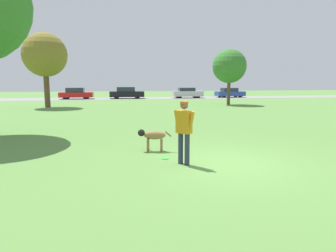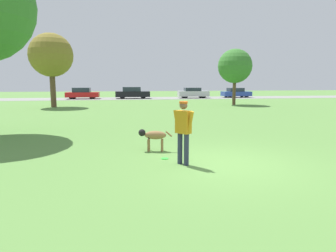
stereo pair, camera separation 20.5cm
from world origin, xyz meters
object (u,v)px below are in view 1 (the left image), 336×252
object	(u,v)px
parked_car_black	(127,93)
parked_car_silver	(187,93)
tree_far_left	(45,55)
parked_car_red	(76,93)
person	(184,128)
parked_car_blue	(230,93)
dog	(152,136)
frisbee	(165,159)
tree_far_right	(229,66)

from	to	relation	value
parked_car_black	parked_car_silver	bearing A→B (deg)	0.87
tree_far_left	parked_car_red	bearing A→B (deg)	85.33
person	parked_car_blue	world-z (taller)	person
dog	tree_far_left	xyz separation A→B (m)	(-6.50, 17.42, 3.79)
frisbee	parked_car_red	world-z (taller)	parked_car_red
tree_far_left	tree_far_right	distance (m)	16.00
person	parked_car_red	xyz separation A→B (m)	(-6.13, 30.99, -0.29)
tree_far_right	frisbee	bearing A→B (deg)	-116.72
tree_far_left	parked_car_silver	bearing A→B (deg)	38.04
dog	tree_far_left	bearing A→B (deg)	-57.36
tree_far_right	parked_car_blue	distance (m)	13.55
parked_car_red	parked_car_silver	size ratio (longest dim) A/B	1.01
parked_car_red	parked_car_black	bearing A→B (deg)	-0.22
parked_car_silver	parked_car_blue	distance (m)	6.12
tree_far_left	parked_car_blue	bearing A→B (deg)	30.08
tree_far_left	tree_far_right	world-z (taller)	tree_far_left
frisbee	tree_far_right	size ratio (longest dim) A/B	0.04
frisbee	tree_far_left	size ratio (longest dim) A/B	0.03
person	parked_car_blue	xyz separation A→B (m)	(13.99, 31.27, -0.34)
tree_far_right	parked_car_blue	size ratio (longest dim) A/B	1.31
tree_far_right	parked_car_silver	xyz separation A→B (m)	(-0.99, 11.74, -2.84)
frisbee	tree_far_right	bearing A→B (deg)	63.28
person	tree_far_left	size ratio (longest dim) A/B	0.27
person	parked_car_red	size ratio (longest dim) A/B	0.41
person	dog	xyz separation A→B (m)	(-0.60, 1.64, -0.49)
parked_car_red	tree_far_right	bearing A→B (deg)	-37.05
parked_car_black	tree_far_left	bearing A→B (deg)	-120.15
parked_car_black	tree_far_right	bearing A→B (deg)	-51.95
person	frisbee	distance (m)	1.21
person	parked_car_silver	bearing A→B (deg)	126.24
dog	parked_car_black	distance (m)	29.18
tree_far_right	parked_car_red	bearing A→B (deg)	141.49
frisbee	parked_car_blue	size ratio (longest dim) A/B	0.05
frisbee	parked_car_silver	bearing A→B (deg)	74.65
parked_car_red	dog	bearing A→B (deg)	-77.89
dog	parked_car_red	distance (m)	29.87
tree_far_right	parked_car_red	world-z (taller)	tree_far_right
parked_car_silver	parked_car_blue	bearing A→B (deg)	6.65
person	dog	size ratio (longest dim) A/B	1.57
tree_far_right	dog	bearing A→B (deg)	-118.57
frisbee	parked_car_blue	distance (m)	33.85
tree_far_right	parked_car_blue	xyz separation A→B (m)	(5.10, 12.22, -2.89)
parked_car_red	parked_car_black	world-z (taller)	parked_car_black
tree_far_right	parked_car_blue	bearing A→B (deg)	67.33
frisbee	tree_far_left	bearing A→B (deg)	110.02
tree_far_left	frisbee	bearing A→B (deg)	-69.98
dog	tree_far_right	distance (m)	20.06
parked_car_red	parked_car_silver	xyz separation A→B (m)	(14.02, -0.20, -0.00)
dog	parked_car_black	xyz separation A→B (m)	(0.62, 29.17, 0.23)
tree_far_left	parked_car_red	distance (m)	12.50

